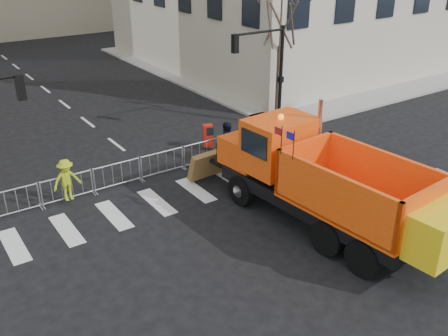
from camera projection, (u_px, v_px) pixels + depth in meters
ground at (266, 261)px, 16.07m from camera, size 120.00×120.00×0.00m
sidewalk_back at (148, 167)px, 22.40m from camera, size 64.00×5.00×0.15m
traffic_light_right at (281, 78)px, 26.39m from camera, size 0.18×0.18×5.40m
crowd_barriers at (140, 169)px, 21.14m from camera, size 12.60×0.60×1.10m
street_tree at (280, 53)px, 27.05m from camera, size 3.00×3.00×7.50m
plow_truck at (327, 181)px, 17.15m from camera, size 3.84×10.96×4.18m
cop_a at (255, 153)px, 21.74m from camera, size 0.80×0.79×1.85m
cop_b at (226, 143)px, 22.56m from camera, size 1.06×0.87×1.98m
cop_c at (226, 143)px, 22.56m from camera, size 1.19×1.18×2.01m
worker at (67, 180)px, 19.14m from camera, size 1.13×0.70×1.70m
newspaper_box at (208, 136)px, 24.22m from camera, size 0.58×0.55×1.10m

